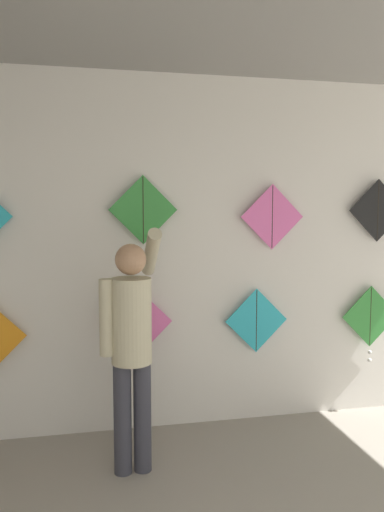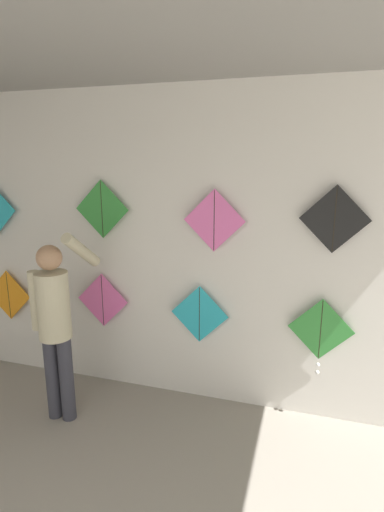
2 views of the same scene
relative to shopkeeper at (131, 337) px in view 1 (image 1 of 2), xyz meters
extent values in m
cube|color=silver|center=(0.58, 0.68, 0.48)|extent=(5.67, 0.06, 2.80)
cylinder|color=#383842|center=(-0.07, -0.02, -0.55)|extent=(0.12, 0.12, 0.75)
cylinder|color=#383842|center=(0.07, -0.01, -0.55)|extent=(0.12, 0.12, 0.75)
cylinder|color=beige|center=(0.00, -0.01, 0.11)|extent=(0.27, 0.27, 0.56)
sphere|color=tan|center=(0.00, -0.01, 0.51)|extent=(0.20, 0.20, 0.20)
cylinder|color=beige|center=(-0.16, -0.02, 0.14)|extent=(0.09, 0.09, 0.50)
cylinder|color=beige|center=(0.16, 0.20, 0.53)|extent=(0.09, 0.46, 0.36)
cube|color=pink|center=(0.10, 0.59, -0.04)|extent=(0.53, 0.01, 0.53)
cylinder|color=black|center=(0.10, 0.59, -0.04)|extent=(0.01, 0.01, 0.50)
cube|color=#28B2C6|center=(1.07, 0.59, -0.07)|extent=(0.53, 0.01, 0.53)
cylinder|color=black|center=(1.07, 0.59, -0.07)|extent=(0.01, 0.01, 0.50)
cube|color=#338C38|center=(2.10, 0.59, -0.08)|extent=(0.53, 0.01, 0.53)
cylinder|color=black|center=(2.10, 0.59, -0.08)|extent=(0.01, 0.01, 0.50)
sphere|color=white|center=(2.10, 0.58, -0.40)|extent=(0.04, 0.04, 0.04)
sphere|color=white|center=(2.10, 0.58, -0.47)|extent=(0.04, 0.04, 0.04)
cube|color=#338C38|center=(0.15, 0.59, 0.83)|extent=(0.53, 0.01, 0.53)
cylinder|color=black|center=(0.15, 0.59, 0.83)|extent=(0.01, 0.01, 0.50)
cube|color=pink|center=(1.19, 0.59, 0.77)|extent=(0.53, 0.01, 0.53)
cylinder|color=black|center=(1.19, 0.59, 0.77)|extent=(0.01, 0.01, 0.50)
cube|color=black|center=(2.14, 0.59, 0.82)|extent=(0.53, 0.01, 0.53)
cylinder|color=black|center=(2.14, 0.59, 0.82)|extent=(0.01, 0.01, 0.50)
camera|label=1|loc=(-0.27, -3.23, 0.84)|focal=35.00mm
camera|label=2|loc=(1.97, -2.61, 1.27)|focal=28.00mm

